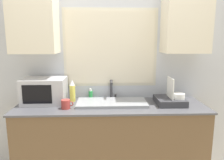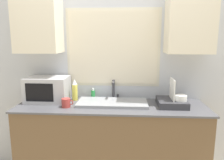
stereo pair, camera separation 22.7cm
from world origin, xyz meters
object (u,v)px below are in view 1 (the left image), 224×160
(faucet, at_px, (112,88))
(spray_bottle, at_px, (72,91))
(mug_near_sink, at_px, (66,104))
(dish_rack, at_px, (171,99))
(microwave, at_px, (44,91))
(soap_bottle, at_px, (91,95))

(faucet, bearing_deg, spray_bottle, -172.00)
(faucet, relative_size, mug_near_sink, 1.85)
(faucet, height_order, dish_rack, dish_rack)
(mug_near_sink, bearing_deg, dish_rack, 6.05)
(microwave, xyz_separation_m, soap_bottle, (0.50, 0.13, -0.08))
(microwave, distance_m, spray_bottle, 0.30)
(dish_rack, bearing_deg, faucet, 161.88)
(soap_bottle, bearing_deg, microwave, -165.40)
(spray_bottle, bearing_deg, soap_bottle, 19.41)
(microwave, bearing_deg, dish_rack, -3.61)
(microwave, height_order, mug_near_sink, microwave)
(spray_bottle, xyz_separation_m, soap_bottle, (0.20, 0.07, -0.06))
(dish_rack, relative_size, mug_near_sink, 2.64)
(faucet, distance_m, microwave, 0.75)
(dish_rack, xyz_separation_m, soap_bottle, (-0.88, 0.22, 0.00))
(spray_bottle, distance_m, soap_bottle, 0.22)
(soap_bottle, bearing_deg, faucet, -1.85)
(faucet, relative_size, microwave, 0.50)
(soap_bottle, bearing_deg, mug_near_sink, -124.71)
(spray_bottle, bearing_deg, microwave, -168.80)
(microwave, xyz_separation_m, mug_near_sink, (0.27, -0.21, -0.09))
(microwave, relative_size, dish_rack, 1.41)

